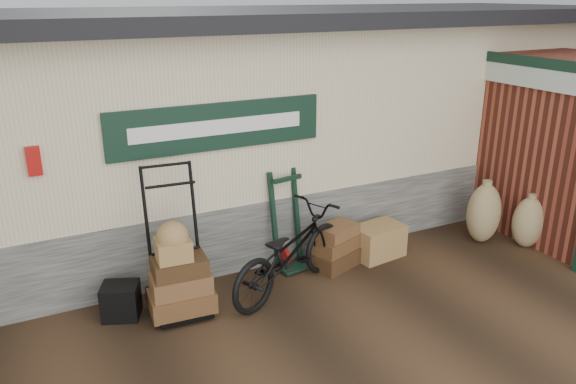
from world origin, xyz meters
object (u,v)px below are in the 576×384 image
object	(u,v)px
porter_trolley	(174,240)
bicycle	(290,247)
wicker_hamper	(378,241)
black_trunk	(121,301)
suitcase_stack	(336,246)
green_barrow	(287,221)

from	to	relation	value
porter_trolley	bicycle	size ratio (longest dim) A/B	0.87
wicker_hamper	bicycle	world-z (taller)	bicycle
black_trunk	bicycle	xyz separation A→B (m)	(1.94, -0.32, 0.37)
porter_trolley	wicker_hamper	world-z (taller)	porter_trolley
wicker_hamper	bicycle	xyz separation A→B (m)	(-1.50, -0.29, 0.35)
suitcase_stack	bicycle	size ratio (longest dim) A/B	0.34
suitcase_stack	wicker_hamper	bearing A→B (deg)	-0.17
porter_trolley	wicker_hamper	distance (m)	2.89
black_trunk	green_barrow	bearing A→B (deg)	6.78
green_barrow	black_trunk	xyz separation A→B (m)	(-2.20, -0.26, -0.45)
suitcase_stack	wicker_hamper	distance (m)	0.68
green_barrow	bicycle	bearing A→B (deg)	-123.51
green_barrow	bicycle	world-z (taller)	green_barrow
wicker_hamper	bicycle	bearing A→B (deg)	-168.93
suitcase_stack	green_barrow	bearing A→B (deg)	153.35
green_barrow	wicker_hamper	size ratio (longest dim) A/B	1.89
wicker_hamper	black_trunk	size ratio (longest dim) A/B	1.75
green_barrow	black_trunk	distance (m)	2.26
porter_trolley	green_barrow	distance (m)	1.63
porter_trolley	black_trunk	xyz separation A→B (m)	(-0.62, 0.10, -0.66)
bicycle	suitcase_stack	bearing A→B (deg)	-94.11
green_barrow	suitcase_stack	size ratio (longest dim) A/B	1.96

